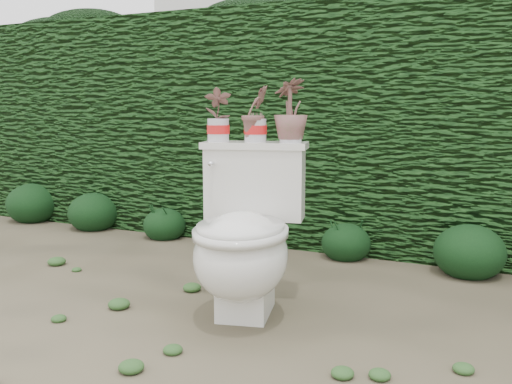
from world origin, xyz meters
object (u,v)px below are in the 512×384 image
at_px(toilet, 245,239).
at_px(potted_plant_left, 218,116).
at_px(potted_plant_center, 255,115).
at_px(potted_plant_right, 291,112).

distance_m(toilet, potted_plant_left, 0.62).
height_order(potted_plant_center, potted_plant_right, potted_plant_right).
bearing_deg(toilet, potted_plant_right, 54.50).
relative_size(toilet, potted_plant_right, 2.76).
xyz_separation_m(potted_plant_left, potted_plant_right, (0.34, 0.09, 0.02)).
xyz_separation_m(potted_plant_center, potted_plant_right, (0.16, 0.04, 0.02)).
height_order(toilet, potted_plant_left, potted_plant_left).
distance_m(potted_plant_left, potted_plant_right, 0.35).
distance_m(potted_plant_left, potted_plant_center, 0.18).
distance_m(potted_plant_center, potted_plant_right, 0.17).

